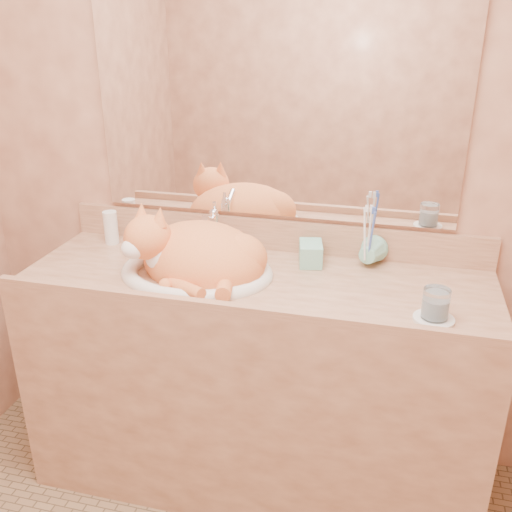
% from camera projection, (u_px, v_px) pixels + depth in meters
% --- Properties ---
extents(wall_back, '(2.40, 0.02, 2.50)m').
position_uv_depth(wall_back, '(274.00, 144.00, 2.03)').
color(wall_back, '#925942').
rests_on(wall_back, ground).
extents(vanity_counter, '(1.60, 0.55, 0.85)m').
position_uv_depth(vanity_counter, '(255.00, 382.00, 2.10)').
color(vanity_counter, brown).
rests_on(vanity_counter, floor).
extents(mirror, '(1.30, 0.02, 0.80)m').
position_uv_depth(mirror, '(274.00, 104.00, 1.96)').
color(mirror, white).
rests_on(mirror, wall_back).
extents(sink_basin, '(0.53, 0.45, 0.16)m').
position_uv_depth(sink_basin, '(196.00, 252.00, 1.93)').
color(sink_basin, white).
rests_on(sink_basin, vanity_counter).
extents(faucet, '(0.06, 0.13, 0.18)m').
position_uv_depth(faucet, '(214.00, 230.00, 2.11)').
color(faucet, white).
rests_on(faucet, vanity_counter).
extents(cat, '(0.55, 0.50, 0.25)m').
position_uv_depth(cat, '(194.00, 252.00, 1.93)').
color(cat, orange).
rests_on(cat, sink_basin).
extents(soap_dispenser, '(0.09, 0.10, 0.18)m').
position_uv_depth(soap_dispenser, '(312.00, 247.00, 1.95)').
color(soap_dispenser, '#7EC9B1').
rests_on(soap_dispenser, vanity_counter).
extents(toothbrush_cup, '(0.12, 0.12, 0.09)m').
position_uv_depth(toothbrush_cup, '(367.00, 257.00, 1.98)').
color(toothbrush_cup, '#7EC9B1').
rests_on(toothbrush_cup, vanity_counter).
extents(toothbrushes, '(0.04, 0.04, 0.24)m').
position_uv_depth(toothbrushes, '(369.00, 232.00, 1.94)').
color(toothbrushes, white).
rests_on(toothbrushes, toothbrush_cup).
extents(saucer, '(0.12, 0.12, 0.01)m').
position_uv_depth(saucer, '(434.00, 319.00, 1.66)').
color(saucer, silver).
rests_on(saucer, vanity_counter).
extents(water_glass, '(0.08, 0.08, 0.09)m').
position_uv_depth(water_glass, '(436.00, 304.00, 1.64)').
color(water_glass, white).
rests_on(water_glass, saucer).
extents(lotion_bottle, '(0.05, 0.05, 0.13)m').
position_uv_depth(lotion_bottle, '(111.00, 227.00, 2.21)').
color(lotion_bottle, white).
rests_on(lotion_bottle, vanity_counter).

